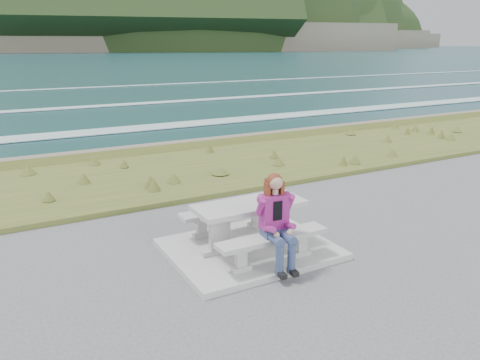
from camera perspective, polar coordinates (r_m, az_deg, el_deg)
The scene contains 9 objects.
concrete_slab at distance 7.78m, azimuth 1.13°, elevation -8.39°, with size 2.60×2.10×0.10m, color #AAAAA5.
picnic_table at distance 7.54m, azimuth 1.16°, elevation -4.01°, with size 1.80×0.75×0.75m.
bench_landward at distance 7.07m, azimuth 4.00°, elevation -7.50°, with size 1.80×0.35×0.45m.
bench_seaward at distance 8.20m, azimuth -1.29°, elevation -4.05°, with size 1.80×0.35×0.45m.
grass_verge at distance 12.13m, azimuth -10.70°, elevation 0.23°, with size 160.00×4.50×0.22m, color #415720.
shore_drop at distance 14.83m, azimuth -14.24°, elevation 2.95°, with size 160.00×0.80×2.20m, color #655B4C.
ocean at distance 31.82m, azimuth -22.11°, elevation 6.01°, with size 1600.00×1600.00×0.09m.
headland_range at distance 448.39m, azimuth -3.27°, elevation 17.15°, with size 729.83×363.95×222.13m.
seated_woman at distance 6.91m, azimuth 4.68°, elevation -6.60°, with size 0.46×0.73×1.40m.
Camera 1 is at (-3.53, -6.12, 3.30)m, focal length 35.00 mm.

